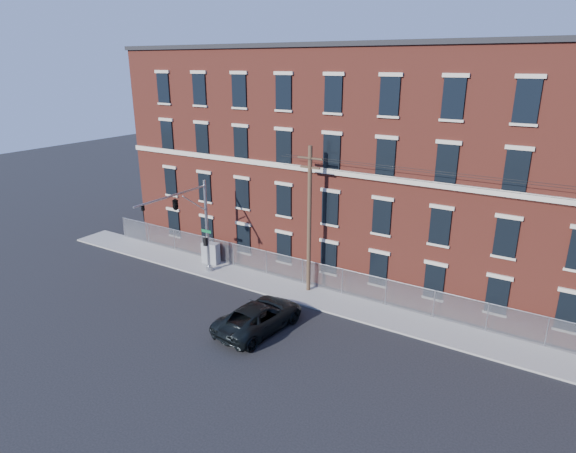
% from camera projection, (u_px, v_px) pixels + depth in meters
% --- Properties ---
extents(ground, '(140.00, 140.00, 0.00)m').
position_uv_depth(ground, '(236.00, 318.00, 30.23)').
color(ground, black).
rests_on(ground, ground).
extents(sidewalk, '(65.00, 3.00, 0.12)m').
position_uv_depth(sidewalk, '(453.00, 334.00, 28.25)').
color(sidewalk, '#97958F').
rests_on(sidewalk, ground).
extents(mill_building, '(55.30, 14.32, 16.30)m').
position_uv_depth(mill_building, '(499.00, 170.00, 32.86)').
color(mill_building, maroon).
rests_on(mill_building, ground).
extents(chain_link_fence, '(59.06, 0.06, 1.85)m').
position_uv_depth(chain_link_fence, '(460.00, 310.00, 28.98)').
color(chain_link_fence, '#A5A8AD').
rests_on(chain_link_fence, ground).
extents(traffic_signal_mast, '(0.90, 6.75, 7.00)m').
position_uv_depth(traffic_signal_mast, '(183.00, 212.00, 33.25)').
color(traffic_signal_mast, '#9EA0A5').
rests_on(traffic_signal_mast, ground).
extents(utility_pole_near, '(1.80, 0.28, 10.00)m').
position_uv_depth(utility_pole_near, '(309.00, 218.00, 32.03)').
color(utility_pole_near, '#4F3A27').
rests_on(utility_pole_near, ground).
extents(pickup_truck, '(3.42, 6.27, 1.67)m').
position_uv_depth(pickup_truck, '(259.00, 316.00, 28.69)').
color(pickup_truck, black).
rests_on(pickup_truck, ground).
extents(utility_cabinet, '(1.40, 0.82, 1.67)m').
position_uv_depth(utility_cabinet, '(211.00, 253.00, 37.93)').
color(utility_cabinet, gray).
rests_on(utility_cabinet, sidewalk).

